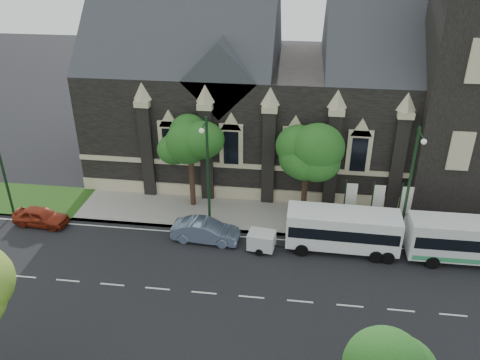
% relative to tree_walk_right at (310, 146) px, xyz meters
% --- Properties ---
extents(ground, '(160.00, 160.00, 0.00)m').
position_rel_tree_walk_right_xyz_m(ground, '(-3.21, -10.71, -5.82)').
color(ground, black).
rests_on(ground, ground).
extents(sidewalk, '(80.00, 5.00, 0.15)m').
position_rel_tree_walk_right_xyz_m(sidewalk, '(-3.21, -1.21, -5.74)').
color(sidewalk, gray).
rests_on(sidewalk, ground).
extents(museum, '(40.00, 17.70, 29.90)m').
position_rel_tree_walk_right_xyz_m(museum, '(1.90, 8.07, 2.35)').
color(museum, black).
rests_on(museum, ground).
extents(tree_walk_right, '(4.08, 4.08, 7.80)m').
position_rel_tree_walk_right_xyz_m(tree_walk_right, '(0.00, 0.00, 0.00)').
color(tree_walk_right, black).
rests_on(tree_walk_right, ground).
extents(tree_walk_left, '(3.91, 3.91, 7.64)m').
position_rel_tree_walk_right_xyz_m(tree_walk_left, '(-9.01, -0.01, -0.08)').
color(tree_walk_left, black).
rests_on(tree_walk_left, ground).
extents(street_lamp_near, '(0.36, 1.88, 9.00)m').
position_rel_tree_walk_right_xyz_m(street_lamp_near, '(6.79, -3.62, -0.71)').
color(street_lamp_near, '#163319').
rests_on(street_lamp_near, ground).
extents(street_lamp_mid, '(0.36, 1.88, 9.00)m').
position_rel_tree_walk_right_xyz_m(street_lamp_mid, '(-7.21, -3.62, -0.71)').
color(street_lamp_mid, '#163319').
rests_on(street_lamp_mid, ground).
extents(banner_flag_left, '(0.90, 0.10, 4.00)m').
position_rel_tree_walk_right_xyz_m(banner_flag_left, '(3.08, -1.71, -3.43)').
color(banner_flag_left, '#163319').
rests_on(banner_flag_left, ground).
extents(banner_flag_center, '(0.90, 0.10, 4.00)m').
position_rel_tree_walk_right_xyz_m(banner_flag_center, '(5.08, -1.71, -3.43)').
color(banner_flag_center, '#163319').
rests_on(banner_flag_center, ground).
extents(banner_flag_right, '(0.90, 0.10, 4.00)m').
position_rel_tree_walk_right_xyz_m(banner_flag_right, '(7.08, -1.71, -3.43)').
color(banner_flag_right, '#163319').
rests_on(banner_flag_right, ground).
extents(shuttle_bus, '(7.80, 2.86, 2.99)m').
position_rel_tree_walk_right_xyz_m(shuttle_bus, '(2.54, -4.81, -4.09)').
color(shuttle_bus, white).
rests_on(shuttle_bus, ground).
extents(box_trailer, '(2.75, 1.63, 1.43)m').
position_rel_tree_walk_right_xyz_m(box_trailer, '(-3.06, -5.67, -5.00)').
color(box_trailer, silver).
rests_on(box_trailer, ground).
extents(sedan, '(5.00, 2.04, 1.61)m').
position_rel_tree_walk_right_xyz_m(sedan, '(-7.21, -5.00, -5.01)').
color(sedan, slate).
rests_on(sedan, ground).
extents(car_far_red, '(4.35, 2.01, 1.44)m').
position_rel_tree_walk_right_xyz_m(car_far_red, '(-20.18, -4.58, -5.10)').
color(car_far_red, maroon).
rests_on(car_far_red, ground).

